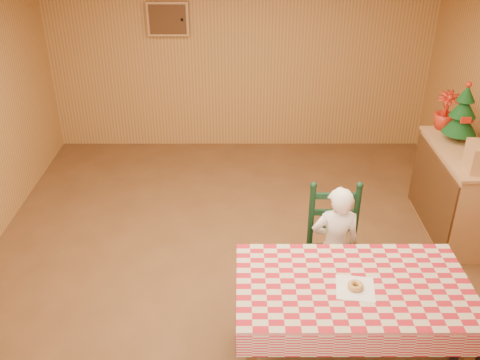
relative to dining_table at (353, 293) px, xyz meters
name	(u,v)px	position (x,y,z in m)	size (l,w,h in m)	color
ground	(240,280)	(-0.79, 0.97, -0.69)	(6.00, 6.00, 0.00)	brown
cabin_walls	(240,71)	(-0.80, 1.51, 1.14)	(5.10, 6.05, 2.65)	#B68042
dining_table	(353,293)	(0.00, 0.00, 0.00)	(1.66, 0.96, 0.77)	#512E15
ladder_chair	(333,248)	(0.00, 0.79, -0.18)	(0.44, 0.40, 1.08)	black
seated_child	(335,246)	(0.00, 0.73, -0.13)	(0.41, 0.27, 1.12)	white
napkin	(355,288)	(0.00, -0.05, 0.08)	(0.26, 0.26, 0.00)	white
donut	(355,286)	(0.00, -0.05, 0.10)	(0.11, 0.11, 0.04)	#C28D45
shelf_unit	(456,192)	(1.42, 1.81, -0.22)	(0.54, 1.24, 0.93)	tan
christmas_tree	(462,114)	(1.42, 2.06, 0.52)	(0.34, 0.34, 0.62)	#512E15
flower_arrangement	(446,110)	(1.37, 2.36, 0.45)	(0.23, 0.23, 0.41)	#B52110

